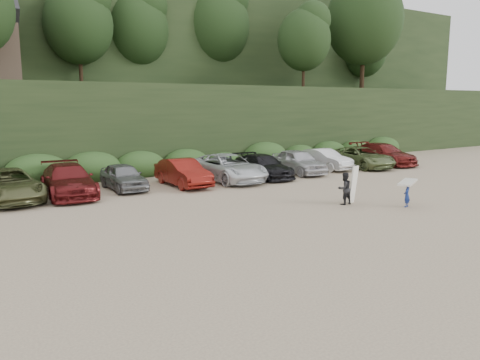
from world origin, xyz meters
TOP-DOWN VIEW (x-y plane):
  - ground at (0.00, 0.00)m, footprint 120.00×120.00m
  - hillside_backdrop at (-0.26, 35.93)m, footprint 90.00×41.50m
  - parked_cars at (0.81, 9.96)m, footprint 34.03×6.47m
  - child_surfer at (4.79, -0.83)m, footprint 2.02×1.45m
  - adult_surfer at (2.82, 1.10)m, footprint 1.21×0.60m

SIDE VIEW (x-z plane):
  - ground at x=0.00m, z-range 0.00..0.00m
  - adult_surfer at x=2.82m, z-range -0.12..1.66m
  - parked_cars at x=0.81m, z-range -0.04..1.59m
  - child_surfer at x=4.79m, z-range 0.22..1.41m
  - hillside_backdrop at x=-0.26m, z-range -2.78..25.22m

